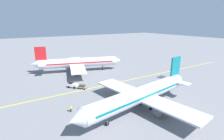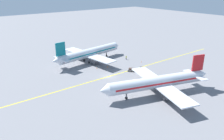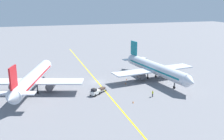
{
  "view_description": "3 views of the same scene",
  "coord_description": "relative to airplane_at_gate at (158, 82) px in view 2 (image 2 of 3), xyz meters",
  "views": [
    {
      "loc": [
        45.31,
        -28.63,
        19.57
      ],
      "look_at": [
        -4.73,
        3.36,
        3.09
      ],
      "focal_mm": 28.0,
      "sensor_mm": 36.0,
      "label": 1
    },
    {
      "loc": [
        -57.14,
        42.57,
        29.94
      ],
      "look_at": [
        -0.13,
        -1.32,
        2.17
      ],
      "focal_mm": 35.0,
      "sensor_mm": 36.0,
      "label": 2
    },
    {
      "loc": [
        -19.33,
        -76.38,
        24.6
      ],
      "look_at": [
        5.74,
        2.7,
        2.63
      ],
      "focal_mm": 42.0,
      "sensor_mm": 36.0,
      "label": 3
    }
  ],
  "objects": [
    {
      "name": "ground_plane",
      "position": [
        19.35,
        3.53,
        -3.71
      ],
      "size": [
        400.0,
        400.0,
        0.0
      ],
      "primitive_type": "plane",
      "color": "slate"
    },
    {
      "name": "apron_yellow_centreline",
      "position": [
        19.35,
        3.53,
        -3.71
      ],
      "size": [
        1.42,
        120.0,
        0.01
      ],
      "primitive_type": "cube",
      "rotation": [
        0.0,
        0.0,
        -0.01
      ],
      "color": "yellow",
      "rests_on": "ground"
    },
    {
      "name": "airplane_at_gate",
      "position": [
        0.0,
        0.0,
        0.0
      ],
      "size": [
        28.26,
        34.73,
        10.6
      ],
      "color": "silver",
      "rests_on": "ground"
    },
    {
      "name": "airplane_adjacent_stand",
      "position": [
        37.56,
        0.17,
        0.0
      ],
      "size": [
        28.45,
        35.51,
        10.6
      ],
      "color": "silver",
      "rests_on": "ground"
    },
    {
      "name": "baggage_tug_white",
      "position": [
        15.72,
        -8.2,
        -2.81
      ],
      "size": [
        3.27,
        3.07,
        2.11
      ],
      "color": "white",
      "rests_on": "ground"
    },
    {
      "name": "baggage_cart_trailing",
      "position": [
        18.26,
        -6.1,
        -2.95
      ],
      "size": [
        2.9,
        2.73,
        1.24
      ],
      "color": "gray",
      "rests_on": "ground"
    },
    {
      "name": "ground_crew_worker",
      "position": [
        30.01,
        -13.89,
        -2.8
      ],
      "size": [
        0.26,
        0.58,
        1.68
      ],
      "color": "#23232D",
      "rests_on": "ground"
    },
    {
      "name": "traffic_cone_near_nose",
      "position": [
        28.71,
        2.38,
        -3.43
      ],
      "size": [
        0.32,
        0.32,
        0.55
      ],
      "primitive_type": "cone",
      "color": "orange",
      "rests_on": "ground"
    },
    {
      "name": "traffic_cone_mid_apron",
      "position": [
        23.38,
        -16.49,
        -3.43
      ],
      "size": [
        0.32,
        0.32,
        0.55
      ],
      "primitive_type": "cone",
      "color": "orange",
      "rests_on": "ground"
    },
    {
      "name": "traffic_cone_by_wingtip",
      "position": [
        27.04,
        -1.61,
        -3.43
      ],
      "size": [
        0.32,
        0.32,
        0.55
      ],
      "primitive_type": "cone",
      "color": "orange",
      "rests_on": "ground"
    }
  ]
}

